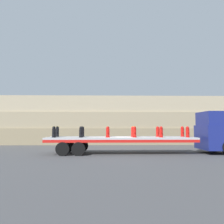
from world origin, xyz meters
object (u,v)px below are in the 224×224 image
fire_hydrant_red_near_3 (135,132)px  fire_hydrant_red_near_5 (188,132)px  truck_cab (216,133)px  fire_hydrant_black_near_0 (54,132)px  flatbed_trailer (111,140)px  fire_hydrant_black_far_0 (57,132)px  fire_hydrant_red_far_4 (158,132)px  fire_hydrant_red_far_2 (108,132)px  fire_hydrant_red_far_3 (133,132)px  fire_hydrant_black_near_1 (81,132)px  fire_hydrant_black_far_1 (83,132)px  fire_hydrant_red_near_2 (108,132)px  fire_hydrant_red_far_5 (182,132)px  fire_hydrant_red_near_4 (161,132)px

fire_hydrant_red_near_3 → fire_hydrant_red_near_5: bearing=0.0°
truck_cab → fire_hydrant_black_near_0: (-12.05, -0.55, 0.08)m
truck_cab → flatbed_trailer: 7.98m
truck_cab → fire_hydrant_red_near_5: (-2.34, -0.55, 0.08)m
fire_hydrant_black_far_0 → fire_hydrant_red_far_4: (7.77, 0.00, 0.00)m
fire_hydrant_red_far_2 → fire_hydrant_red_far_3: 1.94m
fire_hydrant_black_near_1 → fire_hydrant_black_far_1: (0.00, 1.10, 0.00)m
truck_cab → fire_hydrant_red_near_3: truck_cab is taller
fire_hydrant_red_near_2 → fire_hydrant_red_far_5: size_ratio=1.00×
fire_hydrant_black_far_1 → fire_hydrant_red_far_5: size_ratio=1.00×
fire_hydrant_red_near_2 → fire_hydrant_red_far_3: size_ratio=1.00×
fire_hydrant_black_far_1 → fire_hydrant_red_far_5: same height
fire_hydrant_black_far_0 → fire_hydrant_red_near_2: 4.03m
fire_hydrant_black_far_1 → fire_hydrant_red_near_4: 5.93m
flatbed_trailer → fire_hydrant_black_far_0: 4.17m
fire_hydrant_red_far_2 → fire_hydrant_red_far_4: same height
fire_hydrant_red_far_5 → fire_hydrant_red_far_2: bearing=180.0°
fire_hydrant_red_far_3 → fire_hydrant_red_near_4: bearing=-29.4°
flatbed_trailer → fire_hydrant_black_near_0: bearing=-172.4°
fire_hydrant_red_near_2 → fire_hydrant_red_far_4: (3.88, 1.10, 0.00)m
fire_hydrant_black_far_0 → fire_hydrant_red_near_5: (9.71, -1.10, 0.00)m
fire_hydrant_red_near_5 → fire_hydrant_red_far_5: size_ratio=1.00×
fire_hydrant_black_far_0 → fire_hydrant_black_far_1: 1.94m
fire_hydrant_red_near_4 → fire_hydrant_red_near_5: size_ratio=1.00×
fire_hydrant_black_far_0 → fire_hydrant_red_near_3: size_ratio=1.00×
fire_hydrant_black_far_0 → fire_hydrant_red_far_3: bearing=0.0°
fire_hydrant_red_near_4 → fire_hydrant_red_near_3: bearing=180.0°
fire_hydrant_black_far_1 → fire_hydrant_red_near_2: same height
fire_hydrant_red_far_5 → fire_hydrant_red_far_4: bearing=180.0°
flatbed_trailer → fire_hydrant_red_far_4: 3.77m
truck_cab → fire_hydrant_red_far_2: bearing=176.2°
fire_hydrant_black_far_0 → fire_hydrant_black_far_1: bearing=0.0°
fire_hydrant_red_near_5 → fire_hydrant_red_far_3: bearing=164.2°
fire_hydrant_black_near_1 → fire_hydrant_red_near_2: bearing=0.0°
fire_hydrant_red_near_3 → fire_hydrant_red_far_4: same height
fire_hydrant_black_near_0 → fire_hydrant_red_near_5: (9.71, 0.00, 0.00)m
flatbed_trailer → fire_hydrant_red_near_4: size_ratio=13.70×
fire_hydrant_red_near_2 → fire_hydrant_red_far_5: bearing=10.7°
truck_cab → fire_hydrant_red_near_4: bearing=-172.7°
fire_hydrant_black_near_0 → fire_hydrant_red_far_3: same height
flatbed_trailer → fire_hydrant_black_near_0: 4.17m
fire_hydrant_red_near_2 → fire_hydrant_red_near_4: 3.88m
fire_hydrant_black_near_0 → fire_hydrant_red_near_4: bearing=0.0°
flatbed_trailer → fire_hydrant_red_far_2: bearing=110.5°
fire_hydrant_black_far_0 → fire_hydrant_red_near_5: 9.77m
truck_cab → flatbed_trailer: size_ratio=0.29×
fire_hydrant_red_near_2 → fire_hydrant_red_near_3: bearing=0.0°
fire_hydrant_black_far_0 → fire_hydrant_red_far_2: 3.88m
truck_cab → fire_hydrant_red_near_4: truck_cab is taller
fire_hydrant_black_far_0 → fire_hydrant_red_far_5: 9.71m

